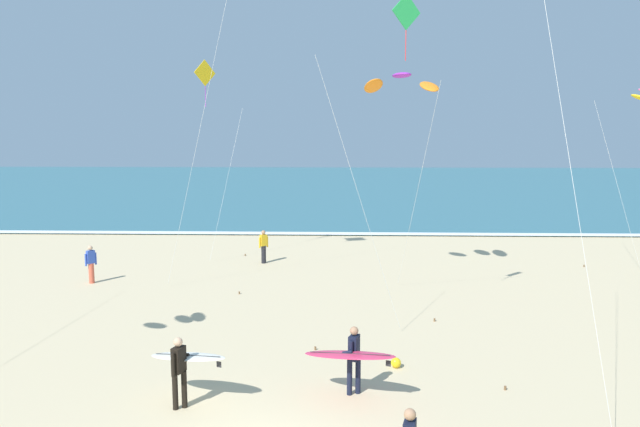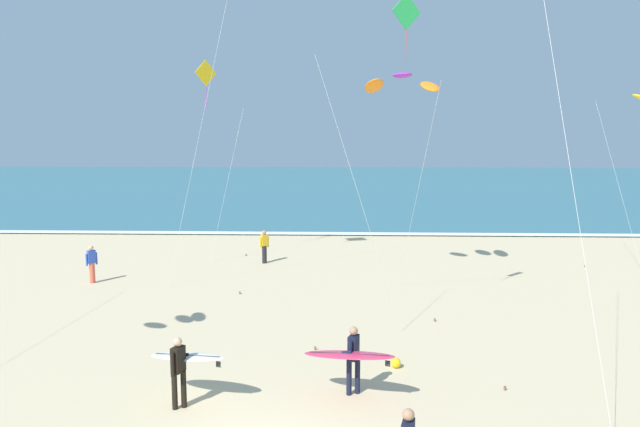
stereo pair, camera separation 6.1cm
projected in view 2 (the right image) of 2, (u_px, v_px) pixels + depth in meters
ocean_water at (326, 186)px, 66.44m from camera, size 160.00×60.00×0.08m
shoreline_foam at (314, 233)px, 37.04m from camera, size 160.00×0.89×0.01m
surfer_lead at (351, 355)px, 14.72m from camera, size 2.33×1.31×1.71m
surfer_trailing at (183, 362)px, 14.29m from camera, size 2.08×1.21×1.71m
kite_diamond_golden_near at (207, 81)px, 28.26m from camera, size 1.88×2.13×9.48m
kite_arc_violet_mid at (402, 83)px, 24.13m from camera, size 3.13×5.68×8.55m
kite_diamond_emerald_distant at (402, 28)px, 18.18m from camera, size 3.12×2.02×10.36m
bystander_blue_top at (92, 264)px, 25.56m from camera, size 0.37×0.39×1.59m
bystander_yellow_top at (264, 246)px, 29.27m from camera, size 0.41×0.34×1.59m
beach_ball at (396, 363)px, 16.64m from camera, size 0.28×0.28×0.28m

